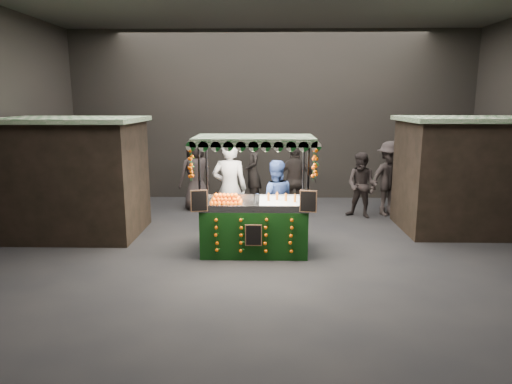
{
  "coord_description": "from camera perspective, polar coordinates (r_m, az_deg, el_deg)",
  "views": [
    {
      "loc": [
        -0.18,
        -8.82,
        2.96
      ],
      "look_at": [
        -0.37,
        0.13,
        1.15
      ],
      "focal_mm": 31.94,
      "sensor_mm": 36.0,
      "label": 1
    }
  ],
  "objects": [
    {
      "name": "shopper_5",
      "position": [
        12.73,
        19.99,
        1.65
      ],
      "size": [
        1.57,
        1.71,
        1.91
      ],
      "rotation": [
        0.0,
        0.0,
        2.27
      ],
      "color": "black",
      "rests_on": "ground"
    },
    {
      "name": "neighbour_stall_left",
      "position": [
        10.82,
        -21.78,
        1.81
      ],
      "size": [
        3.0,
        2.2,
        2.6
      ],
      "color": "black",
      "rests_on": "ground"
    },
    {
      "name": "shopper_3",
      "position": [
        12.29,
        16.41,
        1.62
      ],
      "size": [
        1.44,
        1.18,
        1.94
      ],
      "rotation": [
        0.0,
        0.0,
        0.43
      ],
      "color": "#2C2524",
      "rests_on": "ground"
    },
    {
      "name": "shopper_2",
      "position": [
        11.71,
        4.93,
        1.39
      ],
      "size": [
        1.11,
        0.5,
        1.86
      ],
      "rotation": [
        0.0,
        0.0,
        3.19
      ],
      "color": "black",
      "rests_on": "ground"
    },
    {
      "name": "neighbour_stall_right",
      "position": [
        11.41,
        24.87,
        2.03
      ],
      "size": [
        3.0,
        2.2,
        2.6
      ],
      "color": "black",
      "rests_on": "ground"
    },
    {
      "name": "shopper_1",
      "position": [
        11.89,
        13.12,
        0.83
      ],
      "size": [
        1.02,
        0.95,
        1.67
      ],
      "rotation": [
        0.0,
        0.0,
        -0.51
      ],
      "color": "black",
      "rests_on": "ground"
    },
    {
      "name": "shopper_0",
      "position": [
        12.88,
        -16.5,
        1.56
      ],
      "size": [
        0.71,
        0.56,
        1.72
      ],
      "rotation": [
        0.0,
        0.0,
        0.27
      ],
      "color": "#2E2A25",
      "rests_on": "ground"
    },
    {
      "name": "market_hall",
      "position": [
        8.83,
        2.44,
        14.14
      ],
      "size": [
        12.1,
        10.1,
        5.05
      ],
      "color": "black",
      "rests_on": "ground"
    },
    {
      "name": "shopper_4",
      "position": [
        12.57,
        -7.55,
        2.22
      ],
      "size": [
        1.13,
        1.05,
        1.95
      ],
      "rotation": [
        0.0,
        0.0,
        3.74
      ],
      "color": "#2E2626",
      "rests_on": "ground"
    },
    {
      "name": "vendor_blue",
      "position": [
        9.77,
        2.38,
        -1.0
      ],
      "size": [
        0.86,
        0.68,
        1.72
      ],
      "rotation": [
        0.0,
        0.0,
        3.18
      ],
      "color": "navy",
      "rests_on": "ground"
    },
    {
      "name": "shopper_6",
      "position": [
        12.91,
        -0.37,
        2.48
      ],
      "size": [
        0.6,
        0.78,
        1.91
      ],
      "rotation": [
        0.0,
        0.0,
        -1.34
      ],
      "color": "black",
      "rests_on": "ground"
    },
    {
      "name": "ground",
      "position": [
        9.31,
        2.26,
        -7.14
      ],
      "size": [
        12.0,
        12.0,
        0.0
      ],
      "primitive_type": "plane",
      "color": "black",
      "rests_on": "ground"
    },
    {
      "name": "juice_stall",
      "position": [
        8.94,
        -0.16,
        -3.16
      ],
      "size": [
        2.36,
        1.39,
        2.29
      ],
      "color": "black",
      "rests_on": "ground"
    },
    {
      "name": "vendor_grey",
      "position": [
        10.04,
        -3.33,
        0.42
      ],
      "size": [
        0.78,
        0.53,
        2.1
      ],
      "rotation": [
        0.0,
        0.0,
        3.11
      ],
      "color": "gray",
      "rests_on": "ground"
    }
  ]
}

